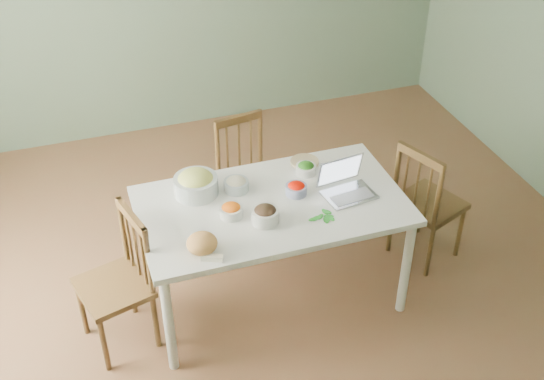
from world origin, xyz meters
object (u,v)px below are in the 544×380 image
object	(u,v)px
chair_far	(250,181)
chair_left	(113,285)
bread_boule	(202,243)
bowl_squash	(196,183)
chair_right	(430,201)
laptop	(350,182)
dining_table	(272,251)

from	to	relation	value
chair_far	chair_left	world-z (taller)	chair_left
chair_left	bread_boule	xyz separation A→B (m)	(0.51, -0.22, 0.36)
chair_far	bread_boule	size ratio (longest dim) A/B	5.17
chair_left	bowl_squash	xyz separation A→B (m)	(0.61, 0.33, 0.39)
chair_right	bowl_squash	world-z (taller)	chair_right
chair_far	laptop	xyz separation A→B (m)	(0.41, -0.79, 0.42)
dining_table	chair_far	world-z (taller)	chair_far
chair_far	bread_boule	distance (m)	1.23
dining_table	laptop	xyz separation A→B (m)	(0.48, -0.08, 0.49)
bread_boule	laptop	size ratio (longest dim) A/B	0.56
dining_table	chair_right	bearing A→B (deg)	3.01
chair_left	laptop	bearing A→B (deg)	74.72
bread_boule	bowl_squash	distance (m)	0.56
bread_boule	laptop	world-z (taller)	laptop
chair_left	chair_far	bearing A→B (deg)	110.46
dining_table	bowl_squash	distance (m)	0.67
bowl_squash	laptop	bearing A→B (deg)	-20.00
chair_far	chair_right	xyz separation A→B (m)	(1.10, -0.65, 0.01)
chair_far	bowl_squash	bearing A→B (deg)	-146.38
chair_left	chair_right	world-z (taller)	chair_right
dining_table	chair_left	bearing A→B (deg)	-175.48
chair_right	dining_table	bearing A→B (deg)	71.28
dining_table	chair_left	distance (m)	1.03
chair_left	bread_boule	distance (m)	0.66
dining_table	bowl_squash	world-z (taller)	bowl_squash
chair_right	bread_boule	size ratio (longest dim) A/B	5.33
chair_far	chair_left	xyz separation A→B (m)	(-1.10, -0.79, 0.01)
chair_far	chair_right	distance (m)	1.28
dining_table	laptop	world-z (taller)	laptop
dining_table	chair_left	xyz separation A→B (m)	(-1.02, -0.08, 0.08)
bread_boule	laptop	bearing A→B (deg)	12.59
chair_left	laptop	xyz separation A→B (m)	(1.51, 0.00, 0.41)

